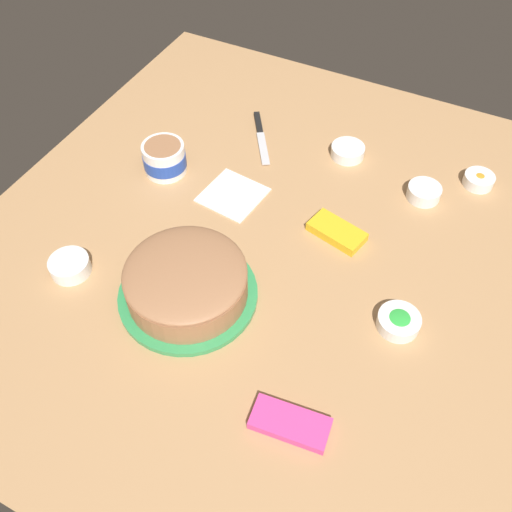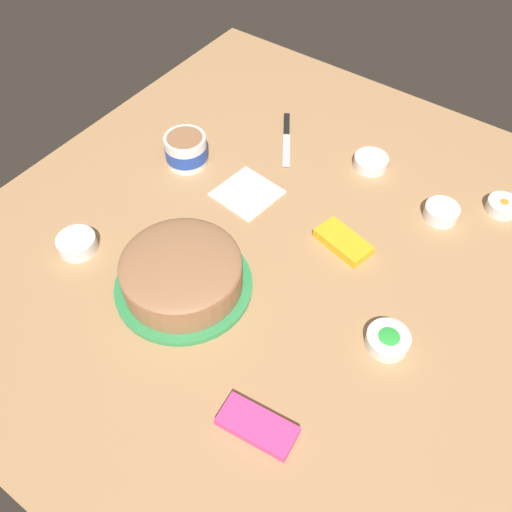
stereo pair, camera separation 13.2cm
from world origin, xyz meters
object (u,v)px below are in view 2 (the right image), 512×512
Objects in this scene: candy_box_lower at (257,426)px; sprinkle_bowl_blue at (77,243)px; sprinkle_bowl_rainbow at (441,212)px; sprinkle_bowl_orange at (503,206)px; paper_napkin at (247,193)px; frosted_cake at (182,274)px; candy_box_upper at (343,242)px; sprinkle_bowl_yellow at (370,161)px; spreading_knife at (287,135)px; sprinkle_bowl_green at (388,340)px; frosting_tub at (186,150)px.

sprinkle_bowl_blue is at bearing -16.80° from candy_box_lower.
sprinkle_bowl_rainbow reaches higher than sprinkle_bowl_orange.
paper_napkin is (0.40, -0.51, -0.01)m from candy_box_lower.
frosted_cake reaches higher than candy_box_upper.
sprinkle_bowl_rainbow reaches higher than candy_box_upper.
sprinkle_bowl_yellow is at bearing -83.12° from candy_box_lower.
frosted_cake is 3.62× the size of sprinkle_bowl_rainbow.
candy_box_upper is (-0.24, -0.33, -0.04)m from frosted_cake.
frosted_cake is 2.13× the size of paper_napkin.
spreading_knife reaches higher than paper_napkin.
frosting_tub is at bearing -15.53° from sprinkle_bowl_green.
frosting_tub is 1.45× the size of sprinkle_bowl_orange.
sprinkle_bowl_green is 0.42m from sprinkle_bowl_rainbow.
paper_napkin is (-0.21, 0.00, -0.04)m from frosting_tub.
spreading_knife is at bearing -79.67° from paper_napkin.
frosting_tub is at bearing 12.25° from candy_box_upper.
sprinkle_bowl_green is 0.55m from paper_napkin.
sprinkle_bowl_blue is at bearing 57.56° from sprinkle_bowl_yellow.
sprinkle_bowl_rainbow reaches higher than spreading_knife.
paper_napkin is (0.45, 0.22, -0.02)m from sprinkle_bowl_rainbow.
sprinkle_bowl_rainbow is 1.09× the size of sprinkle_bowl_orange.
sprinkle_bowl_orange is 0.53× the size of candy_box_lower.
sprinkle_bowl_rainbow is 0.92m from sprinkle_bowl_blue.
sprinkle_bowl_orange is (-0.12, -0.12, -0.00)m from sprinkle_bowl_rainbow.
candy_box_lower is 1.02× the size of paper_napkin.
sprinkle_bowl_blue is 1.08m from sprinkle_bowl_orange.
candy_box_lower is 0.51m from candy_box_upper.
sprinkle_bowl_yellow is 0.36m from paper_napkin.
candy_box_upper is at bearing 55.84° from sprinkle_bowl_rainbow.
sprinkle_bowl_blue is 0.63m from candy_box_lower.
frosting_tub is 0.78× the size of paper_napkin.
spreading_knife is 0.73m from sprinkle_bowl_green.
sprinkle_bowl_blue reaches higher than sprinkle_bowl_yellow.
sprinkle_bowl_green is 0.62× the size of candy_box_lower.
candy_box_upper is at bearing 178.41° from paper_napkin.
candy_box_upper is (0.16, 0.23, -0.01)m from sprinkle_bowl_rainbow.
candy_box_lower is (-0.61, 0.52, -0.03)m from frosting_tub.
sprinkle_bowl_green is at bearing -163.11° from frosted_cake.
candy_box_lower is at bearing 103.15° from sprinkle_bowl_yellow.
paper_napkin is at bearing -79.24° from frosted_cake.
candy_box_upper is (0.10, -0.50, 0.00)m from candy_box_lower.
sprinkle_bowl_blue is at bearing 50.39° from candy_box_upper.
frosted_cake is 0.68m from sprinkle_bowl_rainbow.
sprinkle_bowl_yellow and sprinkle_bowl_orange have the same top height.
frosting_tub is at bearing 57.28° from spreading_knife.
sprinkle_bowl_blue is 1.01× the size of sprinkle_bowl_yellow.
paper_napkin is at bearing 25.90° from sprinkle_bowl_rainbow.
frosted_cake is at bearing -167.93° from sprinkle_bowl_blue.
frosting_tub reaches higher than sprinkle_bowl_orange.
sprinkle_bowl_orange is (-0.51, -0.67, -0.03)m from frosted_cake.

